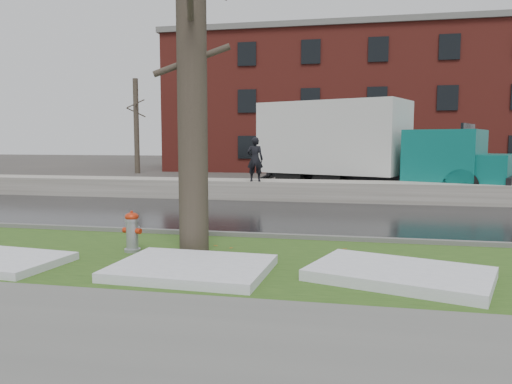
% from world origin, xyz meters
% --- Properties ---
extents(ground, '(120.00, 120.00, 0.00)m').
position_xyz_m(ground, '(0.00, 0.00, 0.00)').
color(ground, '#47423D').
rests_on(ground, ground).
extents(verge, '(60.00, 4.50, 0.04)m').
position_xyz_m(verge, '(0.00, -1.25, 0.02)').
color(verge, '#254717').
rests_on(verge, ground).
extents(sidewalk, '(60.00, 3.00, 0.05)m').
position_xyz_m(sidewalk, '(0.00, -5.00, 0.03)').
color(sidewalk, slate).
rests_on(sidewalk, ground).
extents(road, '(60.00, 7.00, 0.03)m').
position_xyz_m(road, '(0.00, 4.50, 0.01)').
color(road, black).
rests_on(road, ground).
extents(parking_lot, '(60.00, 9.00, 0.03)m').
position_xyz_m(parking_lot, '(0.00, 13.00, 0.01)').
color(parking_lot, slate).
rests_on(parking_lot, ground).
extents(curb, '(60.00, 0.15, 0.14)m').
position_xyz_m(curb, '(0.00, 1.00, 0.07)').
color(curb, slate).
rests_on(curb, ground).
extents(snowbank, '(60.00, 1.60, 0.75)m').
position_xyz_m(snowbank, '(0.00, 8.70, 0.38)').
color(snowbank, '#BAB3AA').
rests_on(snowbank, ground).
extents(brick_building, '(26.00, 12.00, 10.00)m').
position_xyz_m(brick_building, '(2.00, 30.00, 5.00)').
color(brick_building, maroon).
rests_on(brick_building, ground).
extents(bg_tree_left, '(1.40, 1.62, 6.50)m').
position_xyz_m(bg_tree_left, '(-12.00, 22.00, 3.33)').
color(bg_tree_left, brown).
rests_on(bg_tree_left, ground).
extents(bg_tree_center, '(1.40, 1.62, 6.50)m').
position_xyz_m(bg_tree_center, '(-6.00, 26.00, 3.33)').
color(bg_tree_center, brown).
rests_on(bg_tree_center, ground).
extents(fire_hydrant, '(0.42, 0.37, 0.84)m').
position_xyz_m(fire_hydrant, '(-1.39, -1.00, 0.49)').
color(fire_hydrant, '#93959A').
rests_on(fire_hydrant, verge).
extents(tree, '(1.54, 1.80, 7.46)m').
position_xyz_m(tree, '(-0.16, -0.73, 3.79)').
color(tree, brown).
rests_on(tree, verge).
extents(box_truck, '(11.79, 6.27, 3.98)m').
position_xyz_m(box_truck, '(3.14, 11.55, 2.10)').
color(box_truck, black).
rests_on(box_truck, ground).
extents(worker, '(0.64, 0.44, 1.68)m').
position_xyz_m(worker, '(-0.73, 8.10, 1.59)').
color(worker, black).
rests_on(worker, snowbank).
extents(snow_patch_near, '(2.68, 2.11, 0.16)m').
position_xyz_m(snow_patch_near, '(0.33, -2.30, 0.12)').
color(snow_patch_near, silver).
rests_on(snow_patch_near, verge).
extents(snow_patch_far, '(2.36, 1.83, 0.14)m').
position_xyz_m(snow_patch_far, '(-3.28, -2.50, 0.11)').
color(snow_patch_far, silver).
rests_on(snow_patch_far, verge).
extents(snow_patch_side, '(3.22, 2.57, 0.18)m').
position_xyz_m(snow_patch_side, '(3.81, -2.01, 0.13)').
color(snow_patch_side, silver).
rests_on(snow_patch_side, verge).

